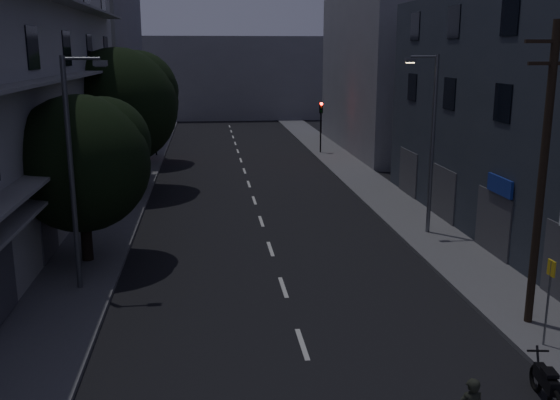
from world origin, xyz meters
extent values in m
plane|color=black|center=(0.00, 25.00, 0.00)|extent=(160.00, 160.00, 0.00)
cube|color=#565659|center=(-7.50, 25.00, 0.07)|extent=(3.00, 90.00, 0.15)
cube|color=#565659|center=(7.50, 25.00, 0.07)|extent=(3.00, 90.00, 0.15)
cube|color=beige|center=(0.00, 6.50, 0.01)|extent=(0.15, 2.00, 0.01)
cube|color=beige|center=(0.00, 11.00, 0.01)|extent=(0.15, 2.00, 0.01)
cube|color=beige|center=(0.00, 15.50, 0.01)|extent=(0.15, 2.00, 0.01)
cube|color=beige|center=(0.00, 20.00, 0.01)|extent=(0.15, 2.00, 0.01)
cube|color=beige|center=(0.00, 24.50, 0.01)|extent=(0.15, 2.00, 0.01)
cube|color=beige|center=(0.00, 29.00, 0.01)|extent=(0.15, 2.00, 0.01)
cube|color=beige|center=(0.00, 33.50, 0.01)|extent=(0.15, 2.00, 0.01)
cube|color=beige|center=(0.00, 38.00, 0.01)|extent=(0.15, 2.00, 0.01)
cube|color=beige|center=(0.00, 42.50, 0.01)|extent=(0.15, 2.00, 0.01)
cube|color=beige|center=(0.00, 47.00, 0.01)|extent=(0.15, 2.00, 0.01)
cube|color=beige|center=(0.00, 51.50, 0.01)|extent=(0.15, 2.00, 0.01)
cube|color=beige|center=(0.00, 56.00, 0.01)|extent=(0.15, 2.00, 0.01)
cube|color=beige|center=(0.00, 60.50, 0.01)|extent=(0.15, 2.00, 0.01)
cube|color=black|center=(-8.98, 9.00, 2.00)|extent=(0.06, 1.60, 1.60)
cube|color=black|center=(-8.98, 15.00, 2.00)|extent=(0.06, 1.60, 1.60)
cube|color=black|center=(-8.98, 21.00, 2.00)|extent=(0.06, 1.60, 1.60)
cube|color=black|center=(-8.98, 27.00, 2.00)|extent=(0.06, 1.60, 1.60)
cube|color=black|center=(-8.98, 33.00, 2.00)|extent=(0.06, 1.60, 1.60)
cube|color=black|center=(-8.98, 15.00, 5.20)|extent=(0.06, 1.60, 1.60)
cube|color=black|center=(-8.98, 21.00, 5.20)|extent=(0.06, 1.60, 1.60)
cube|color=black|center=(-8.98, 27.00, 5.20)|extent=(0.06, 1.60, 1.60)
cube|color=black|center=(-8.98, 33.00, 5.20)|extent=(0.06, 1.60, 1.60)
cube|color=black|center=(-8.98, 15.00, 8.40)|extent=(0.06, 1.60, 1.60)
cube|color=black|center=(-8.98, 21.00, 8.40)|extent=(0.06, 1.60, 1.60)
cube|color=black|center=(-8.98, 27.00, 8.40)|extent=(0.06, 1.60, 1.60)
cube|color=black|center=(-8.98, 33.00, 8.40)|extent=(0.06, 1.60, 1.60)
cube|color=gray|center=(-8.50, 18.00, 4.00)|extent=(1.00, 32.40, 0.12)
cube|color=gray|center=(-8.50, 18.00, 7.20)|extent=(1.00, 32.40, 0.12)
cube|color=gray|center=(-8.60, 18.00, 3.10)|extent=(0.80, 32.40, 0.12)
cube|color=#424247|center=(-8.97, 9.00, 1.40)|extent=(0.06, 2.40, 2.40)
cube|color=#424247|center=(-8.97, 15.00, 1.40)|extent=(0.06, 2.40, 2.40)
cube|color=#424247|center=(-8.97, 21.00, 1.40)|extent=(0.06, 2.40, 2.40)
cube|color=#424247|center=(-8.97, 27.00, 1.40)|extent=(0.06, 2.40, 2.40)
cube|color=#424247|center=(-8.97, 33.00, 1.40)|extent=(0.06, 2.40, 2.40)
cube|color=black|center=(8.98, 13.50, 6.30)|extent=(0.06, 1.40, 1.50)
cube|color=black|center=(8.98, 19.00, 6.30)|extent=(0.06, 1.40, 1.50)
cube|color=black|center=(8.98, 24.50, 6.30)|extent=(0.06, 1.40, 1.50)
cube|color=black|center=(8.98, 13.50, 9.60)|extent=(0.06, 1.40, 1.50)
cube|color=black|center=(8.98, 19.00, 9.60)|extent=(0.06, 1.40, 1.50)
cube|color=black|center=(8.98, 24.50, 9.60)|extent=(0.06, 1.40, 1.50)
cube|color=#424247|center=(8.97, 13.50, 1.40)|extent=(0.06, 3.00, 2.60)
cube|color=#424247|center=(8.97, 19.00, 1.40)|extent=(0.06, 3.00, 2.60)
cube|color=#424247|center=(8.97, 24.50, 1.40)|extent=(0.06, 3.00, 2.60)
cube|color=navy|center=(8.90, 13.00, 3.10)|extent=(0.12, 2.00, 0.70)
cube|color=slate|center=(-12.00, 48.00, 8.00)|extent=(6.00, 20.00, 16.00)
cube|color=slate|center=(12.00, 42.00, 6.50)|extent=(6.00, 20.00, 13.00)
cube|color=slate|center=(0.00, 70.00, 5.00)|extent=(24.00, 8.00, 10.00)
cylinder|color=black|center=(-7.45, 14.53, 1.92)|extent=(0.44, 0.44, 3.55)
sphere|color=black|center=(-7.45, 14.53, 4.05)|extent=(5.32, 5.32, 5.32)
sphere|color=black|center=(-6.65, 15.19, 4.72)|extent=(3.73, 3.73, 3.73)
sphere|color=black|center=(-8.11, 14.00, 4.45)|extent=(3.46, 3.46, 3.46)
cylinder|color=black|center=(-7.62, 27.45, 2.41)|extent=(0.44, 0.44, 4.52)
sphere|color=black|center=(-7.62, 27.45, 5.12)|extent=(6.80, 6.80, 6.80)
sphere|color=black|center=(-6.60, 28.30, 5.97)|extent=(4.76, 4.76, 4.76)
sphere|color=black|center=(-8.47, 26.77, 5.63)|extent=(4.42, 4.42, 4.42)
cylinder|color=black|center=(-7.63, 37.18, 2.19)|extent=(0.44, 0.44, 4.08)
sphere|color=black|center=(-7.63, 37.18, 4.64)|extent=(6.09, 6.09, 6.09)
sphere|color=black|center=(-6.71, 37.94, 5.40)|extent=(4.26, 4.26, 4.26)
sphere|color=black|center=(-8.39, 36.57, 5.09)|extent=(3.96, 3.96, 3.96)
cylinder|color=black|center=(6.69, 40.20, 1.75)|extent=(0.12, 0.12, 3.20)
cube|color=black|center=(6.69, 40.20, 3.80)|extent=(0.28, 0.22, 0.90)
sphere|color=#FF0C05|center=(6.69, 40.05, 4.13)|extent=(0.22, 0.22, 0.22)
sphere|color=#3F330C|center=(6.69, 40.05, 3.83)|extent=(0.22, 0.22, 0.22)
sphere|color=black|center=(6.69, 40.05, 3.53)|extent=(0.22, 0.22, 0.22)
cylinder|color=black|center=(-6.62, 40.29, 1.75)|extent=(0.12, 0.12, 3.20)
cube|color=black|center=(-6.62, 40.29, 3.80)|extent=(0.28, 0.22, 0.90)
sphere|color=#FF0C05|center=(-6.62, 40.14, 4.13)|extent=(0.22, 0.22, 0.22)
sphere|color=#3F330C|center=(-6.62, 40.14, 3.83)|extent=(0.22, 0.22, 0.22)
sphere|color=black|center=(-6.62, 40.14, 3.53)|extent=(0.22, 0.22, 0.22)
cylinder|color=#53565A|center=(-7.19, 11.48, 4.15)|extent=(0.18, 0.18, 8.00)
cylinder|color=#53565A|center=(-6.59, 11.48, 8.05)|extent=(1.20, 0.10, 0.10)
cube|color=#53565A|center=(-5.99, 11.48, 7.90)|extent=(0.45, 0.25, 0.18)
cube|color=#4C4C4C|center=(-5.99, 11.48, 7.80)|extent=(0.35, 0.18, 0.04)
cylinder|color=slate|center=(7.43, 16.74, 4.15)|extent=(0.18, 0.18, 8.00)
cylinder|color=slate|center=(6.83, 16.74, 8.05)|extent=(1.20, 0.10, 0.10)
cube|color=slate|center=(6.23, 16.74, 7.90)|extent=(0.45, 0.25, 0.18)
cube|color=#FFD88C|center=(6.23, 16.74, 7.80)|extent=(0.35, 0.18, 0.04)
cylinder|color=slate|center=(-7.41, 28.69, 4.15)|extent=(0.18, 0.18, 8.00)
cylinder|color=slate|center=(-6.81, 28.69, 8.05)|extent=(1.20, 0.10, 0.10)
cube|color=slate|center=(-6.21, 28.69, 7.90)|extent=(0.45, 0.25, 0.18)
cube|color=#4C4C4C|center=(-6.21, 28.69, 7.80)|extent=(0.35, 0.18, 0.04)
cylinder|color=black|center=(7.13, 6.93, 4.65)|extent=(0.24, 0.24, 9.00)
cube|color=black|center=(7.13, 6.93, 8.55)|extent=(1.80, 0.10, 0.10)
cube|color=black|center=(7.13, 6.93, 7.95)|extent=(1.50, 0.10, 0.10)
cylinder|color=#595B60|center=(6.77, 5.37, 1.40)|extent=(0.06, 0.06, 2.50)
cube|color=yellow|center=(6.77, 5.37, 2.45)|extent=(0.05, 0.35, 0.45)
torus|color=black|center=(5.45, 3.37, 0.29)|extent=(0.20, 0.70, 0.69)
cube|color=black|center=(5.36, 2.79, 0.61)|extent=(0.39, 1.10, 0.34)
cube|color=black|center=(5.34, 2.64, 0.86)|extent=(0.35, 0.48, 0.10)
cylinder|color=black|center=(5.44, 3.32, 0.73)|extent=(0.12, 0.43, 0.82)
cube|color=black|center=(5.45, 3.42, 1.03)|extent=(0.54, 0.12, 0.04)
camera|label=1|loc=(-2.59, -9.92, 8.30)|focal=40.00mm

